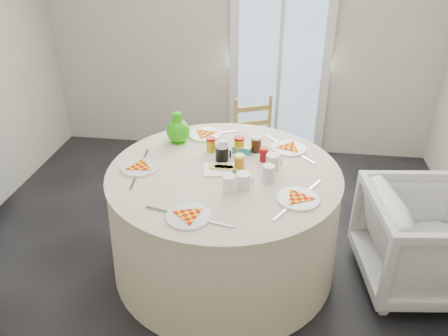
# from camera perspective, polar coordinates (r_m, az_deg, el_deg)

# --- Properties ---
(floor) EXTENTS (4.00, 4.00, 0.00)m
(floor) POSITION_cam_1_polar(r_m,az_deg,el_deg) (3.30, -1.84, -12.89)
(floor) COLOR black
(floor) RESTS_ON ground
(wall_back) EXTENTS (4.00, 0.02, 2.60)m
(wall_back) POSITION_cam_1_polar(r_m,az_deg,el_deg) (4.51, 2.26, 17.71)
(wall_back) COLOR #BCB5A3
(wall_back) RESTS_ON floor
(glass_door) EXTENTS (1.00, 0.08, 2.10)m
(glass_door) POSITION_cam_1_polar(r_m,az_deg,el_deg) (4.50, 7.35, 14.19)
(glass_door) COLOR silver
(glass_door) RESTS_ON floor
(table) EXTENTS (1.61, 1.61, 0.81)m
(table) POSITION_cam_1_polar(r_m,az_deg,el_deg) (3.12, 0.00, -6.79)
(table) COLOR beige
(table) RESTS_ON floor
(wooden_chair) EXTENTS (0.49, 0.48, 0.86)m
(wooden_chair) POSITION_cam_1_polar(r_m,az_deg,el_deg) (3.99, 4.42, 3.37)
(wooden_chair) COLOR #AE833D
(wooden_chair) RESTS_ON floor
(armchair) EXTENTS (0.80, 0.85, 0.78)m
(armchair) POSITION_cam_1_polar(r_m,az_deg,el_deg) (3.24, 24.82, -8.17)
(armchair) COLOR silver
(armchair) RESTS_ON floor
(place_settings) EXTENTS (1.63, 1.63, 0.03)m
(place_settings) POSITION_cam_1_polar(r_m,az_deg,el_deg) (2.91, 0.00, -0.51)
(place_settings) COLOR silver
(place_settings) RESTS_ON table
(jar_cluster) EXTENTS (0.46, 0.26, 0.13)m
(jar_cluster) POSITION_cam_1_polar(r_m,az_deg,el_deg) (3.06, 1.52, 2.22)
(jar_cluster) COLOR #A16617
(jar_cluster) RESTS_ON table
(butter_tub) EXTENTS (0.15, 0.12, 0.05)m
(butter_tub) POSITION_cam_1_polar(r_m,az_deg,el_deg) (3.14, 2.43, 2.19)
(butter_tub) COLOR #1BA5B3
(butter_tub) RESTS_ON table
(green_pitcher) EXTENTS (0.19, 0.19, 0.23)m
(green_pitcher) POSITION_cam_1_polar(r_m,az_deg,el_deg) (3.26, -6.00, 4.83)
(green_pitcher) COLOR #29AE0B
(green_pitcher) RESTS_ON table
(cheese_platter) EXTENTS (0.29, 0.22, 0.03)m
(cheese_platter) POSITION_cam_1_polar(r_m,az_deg,el_deg) (2.90, -0.08, -0.49)
(cheese_platter) COLOR silver
(cheese_platter) RESTS_ON table
(mugs_glasses) EXTENTS (0.77, 0.77, 0.13)m
(mugs_glasses) POSITION_cam_1_polar(r_m,az_deg,el_deg) (2.89, 2.94, 0.17)
(mugs_glasses) COLOR #ADADAD
(mugs_glasses) RESTS_ON table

